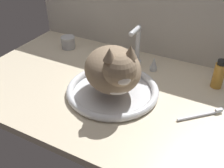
# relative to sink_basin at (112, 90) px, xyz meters

# --- Properties ---
(countertop) EXTENTS (1.23, 0.70, 0.03)m
(countertop) POSITION_rel_sink_basin_xyz_m (0.00, 0.02, -0.03)
(countertop) COLOR beige
(countertop) RESTS_ON ground
(backsplash_wall) EXTENTS (1.23, 0.02, 0.44)m
(backsplash_wall) POSITION_rel_sink_basin_xyz_m (0.00, 0.39, 0.18)
(backsplash_wall) COLOR beige
(backsplash_wall) RESTS_ON ground
(sink_basin) EXTENTS (0.36, 0.36, 0.03)m
(sink_basin) POSITION_rel_sink_basin_xyz_m (0.00, 0.00, 0.00)
(sink_basin) COLOR white
(sink_basin) RESTS_ON countertop
(faucet) EXTENTS (0.20, 0.11, 0.20)m
(faucet) POSITION_rel_sink_basin_xyz_m (0.00, 0.23, 0.06)
(faucet) COLOR silver
(faucet) RESTS_ON countertop
(cat) EXTENTS (0.32, 0.32, 0.22)m
(cat) POSITION_rel_sink_basin_xyz_m (0.01, -0.01, 0.10)
(cat) COLOR #8C755B
(cat) RESTS_ON sink_basin
(metal_jar) EXTENTS (0.07, 0.07, 0.06)m
(metal_jar) POSITION_rel_sink_basin_xyz_m (-0.38, 0.24, 0.02)
(metal_jar) COLOR #B2B5BA
(metal_jar) RESTS_ON countertop
(amber_bottle) EXTENTS (0.04, 0.04, 0.12)m
(amber_bottle) POSITION_rel_sink_basin_xyz_m (0.35, 0.23, 0.04)
(amber_bottle) COLOR gold
(amber_bottle) RESTS_ON countertop
(toothbrush) EXTENTS (0.13, 0.13, 0.02)m
(toothbrush) POSITION_rel_sink_basin_xyz_m (0.34, 0.02, -0.01)
(toothbrush) COLOR silver
(toothbrush) RESTS_ON countertop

